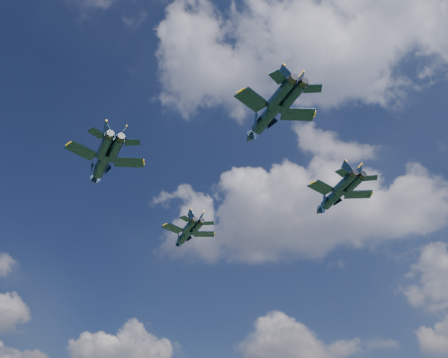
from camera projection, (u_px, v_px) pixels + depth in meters
The scene contains 4 objects.
jet_lead at pixel (185, 236), 96.77m from camera, with size 11.74×12.40×3.29m.
jet_left at pixel (102, 164), 77.01m from camera, with size 13.63×13.81×3.73m.
jet_right at pixel (333, 198), 90.53m from camera, with size 13.15×15.21×3.89m.
jet_slot at pixel (266, 117), 70.12m from camera, with size 13.73×14.04×3.78m.
Camera 1 is at (16.43, -66.52, 21.93)m, focal length 40.00 mm.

